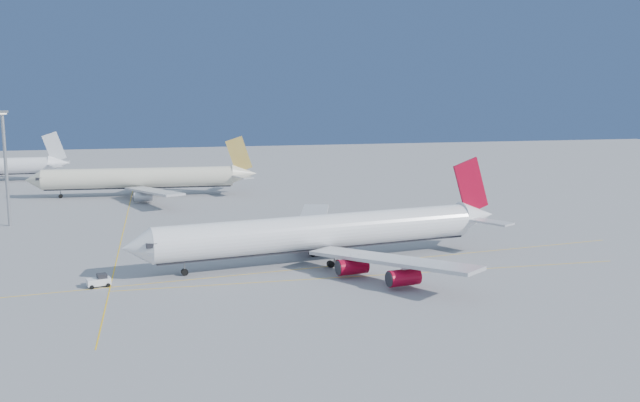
{
  "coord_description": "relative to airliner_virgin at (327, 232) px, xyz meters",
  "views": [
    {
      "loc": [
        -31.28,
        -128.16,
        32.55
      ],
      "look_at": [
        2.94,
        23.81,
        7.0
      ],
      "focal_mm": 40.0,
      "sensor_mm": 36.0,
      "label": 1
    }
  ],
  "objects": [
    {
      "name": "pushback_tug",
      "position": [
        -40.15,
        -8.31,
        -4.54
      ],
      "size": [
        4.05,
        3.06,
        2.08
      ],
      "rotation": [
        0.0,
        0.0,
        0.28
      ],
      "color": "white",
      "rests_on": "ground"
    },
    {
      "name": "taxiway_lines",
      "position": [
        -13.16,
        8.76,
        -5.5
      ],
      "size": [
        118.86,
        140.0,
        0.02
      ],
      "color": "#EDB40D",
      "rests_on": "ground"
    },
    {
      "name": "ground",
      "position": [
        1.56,
        2.42,
        -5.51
      ],
      "size": [
        500.0,
        500.0,
        0.0
      ],
      "primitive_type": "plane",
      "color": "slate",
      "rests_on": "ground"
    },
    {
      "name": "airliner_virgin",
      "position": [
        0.0,
        0.0,
        0.0
      ],
      "size": [
        73.8,
        65.58,
        18.27
      ],
      "rotation": [
        0.0,
        0.0,
        0.17
      ],
      "color": "white",
      "rests_on": "ground"
    },
    {
      "name": "airliner_etihad",
      "position": [
        -34.56,
        88.24,
        -0.21
      ],
      "size": [
        66.61,
        61.49,
        17.39
      ],
      "rotation": [
        0.0,
        0.0,
        -0.05
      ],
      "color": "beige",
      "rests_on": "ground"
    },
    {
      "name": "light_mast",
      "position": [
        -64.48,
        48.79,
        10.23
      ],
      "size": [
        2.31,
        2.31,
        26.67
      ],
      "color": "gray",
      "rests_on": "ground"
    }
  ]
}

